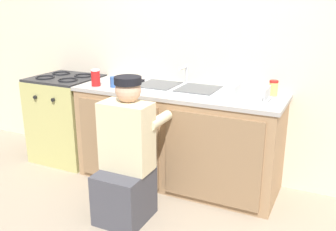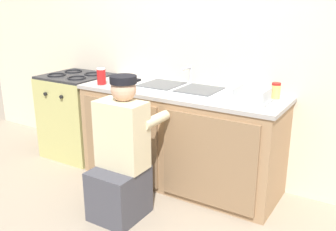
{
  "view_description": "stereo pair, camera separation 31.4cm",
  "coord_description": "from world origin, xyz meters",
  "px_view_note": "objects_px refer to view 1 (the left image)",
  "views": [
    {
      "loc": [
        1.3,
        -2.61,
        1.64
      ],
      "look_at": [
        0.0,
        0.1,
        0.7
      ],
      "focal_mm": 40.0,
      "sensor_mm": 36.0,
      "label": 1
    },
    {
      "loc": [
        1.58,
        -2.46,
        1.64
      ],
      "look_at": [
        0.0,
        0.1,
        0.7
      ],
      "focal_mm": 40.0,
      "sensor_mm": 36.0,
      "label": 2
    }
  ],
  "objects_px": {
    "sink_double_basin": "(178,88)",
    "plumber_person": "(126,162)",
    "soda_cup_red": "(96,78)",
    "stove_range": "(68,118)",
    "coffee_mug": "(115,82)",
    "condiment_jar": "(273,88)",
    "dish_rack_tray": "(252,97)"
  },
  "relations": [
    {
      "from": "sink_double_basin",
      "to": "plumber_person",
      "type": "relative_size",
      "value": 0.72
    },
    {
      "from": "plumber_person",
      "to": "soda_cup_red",
      "type": "height_order",
      "value": "plumber_person"
    },
    {
      "from": "stove_range",
      "to": "coffee_mug",
      "type": "distance_m",
      "value": 0.85
    },
    {
      "from": "stove_range",
      "to": "sink_double_basin",
      "type": "bearing_deg",
      "value": 0.1
    },
    {
      "from": "sink_double_basin",
      "to": "stove_range",
      "type": "distance_m",
      "value": 1.34
    },
    {
      "from": "plumber_person",
      "to": "soda_cup_red",
      "type": "relative_size",
      "value": 7.26
    },
    {
      "from": "condiment_jar",
      "to": "stove_range",
      "type": "bearing_deg",
      "value": -175.13
    },
    {
      "from": "sink_double_basin",
      "to": "coffee_mug",
      "type": "height_order",
      "value": "sink_double_basin"
    },
    {
      "from": "stove_range",
      "to": "coffee_mug",
      "type": "relative_size",
      "value": 7.09
    },
    {
      "from": "condiment_jar",
      "to": "soda_cup_red",
      "type": "xyz_separation_m",
      "value": [
        -1.53,
        -0.34,
        0.01
      ]
    },
    {
      "from": "dish_rack_tray",
      "to": "sink_double_basin",
      "type": "bearing_deg",
      "value": 176.46
    },
    {
      "from": "sink_double_basin",
      "to": "plumber_person",
      "type": "xyz_separation_m",
      "value": [
        -0.1,
        -0.72,
        -0.43
      ]
    },
    {
      "from": "condiment_jar",
      "to": "soda_cup_red",
      "type": "bearing_deg",
      "value": -167.45
    },
    {
      "from": "soda_cup_red",
      "to": "coffee_mug",
      "type": "bearing_deg",
      "value": 11.9
    },
    {
      "from": "plumber_person",
      "to": "coffee_mug",
      "type": "height_order",
      "value": "plumber_person"
    },
    {
      "from": "stove_range",
      "to": "dish_rack_tray",
      "type": "height_order",
      "value": "dish_rack_tray"
    },
    {
      "from": "condiment_jar",
      "to": "coffee_mug",
      "type": "bearing_deg",
      "value": -167.36
    },
    {
      "from": "plumber_person",
      "to": "dish_rack_tray",
      "type": "bearing_deg",
      "value": 41.73
    },
    {
      "from": "dish_rack_tray",
      "to": "condiment_jar",
      "type": "bearing_deg",
      "value": 59.13
    },
    {
      "from": "sink_double_basin",
      "to": "plumber_person",
      "type": "height_order",
      "value": "plumber_person"
    },
    {
      "from": "sink_double_basin",
      "to": "plumber_person",
      "type": "bearing_deg",
      "value": -98.11
    },
    {
      "from": "soda_cup_red",
      "to": "dish_rack_tray",
      "type": "bearing_deg",
      "value": 5.23
    },
    {
      "from": "sink_double_basin",
      "to": "coffee_mug",
      "type": "bearing_deg",
      "value": -167.0
    },
    {
      "from": "sink_double_basin",
      "to": "coffee_mug",
      "type": "xyz_separation_m",
      "value": [
        -0.57,
        -0.13,
        0.03
      ]
    },
    {
      "from": "soda_cup_red",
      "to": "coffee_mug",
      "type": "xyz_separation_m",
      "value": [
        0.18,
        0.04,
        -0.03
      ]
    },
    {
      "from": "condiment_jar",
      "to": "plumber_person",
      "type": "bearing_deg",
      "value": -134.88
    },
    {
      "from": "coffee_mug",
      "to": "sink_double_basin",
      "type": "bearing_deg",
      "value": 13.0
    },
    {
      "from": "dish_rack_tray",
      "to": "stove_range",
      "type": "bearing_deg",
      "value": 178.85
    },
    {
      "from": "soda_cup_red",
      "to": "stove_range",
      "type": "bearing_deg",
      "value": 161.9
    },
    {
      "from": "sink_double_basin",
      "to": "coffee_mug",
      "type": "relative_size",
      "value": 6.35
    },
    {
      "from": "condiment_jar",
      "to": "soda_cup_red",
      "type": "distance_m",
      "value": 1.57
    },
    {
      "from": "plumber_person",
      "to": "soda_cup_red",
      "type": "xyz_separation_m",
      "value": [
        -0.65,
        0.55,
        0.49
      ]
    }
  ]
}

